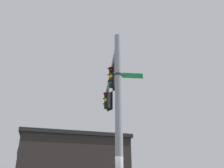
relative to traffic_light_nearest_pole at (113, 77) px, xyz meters
The scene contains 6 objects.
signal_pole 3.15m from the traffic_light_nearest_pole, 145.93° to the left, with size 0.30×0.30×7.79m, color gray.
mast_arm 1.43m from the traffic_light_nearest_pole, 35.47° to the right, with size 0.20×0.20×5.83m, color gray.
traffic_light_nearest_pole is the anchor object (origin of this frame).
traffic_light_mid_inner 3.44m from the traffic_light_nearest_pole, 34.64° to the right, with size 0.54×0.49×1.31m.
street_name_sign 1.89m from the traffic_light_nearest_pole, 154.04° to the left, with size 0.78×1.05×0.22m.
tree_by_storefront 13.82m from the traffic_light_nearest_pole, 11.06° to the right, with size 3.96×3.96×6.43m.
Camera 1 is at (-6.71, 6.07, 1.43)m, focal length 38.35 mm.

